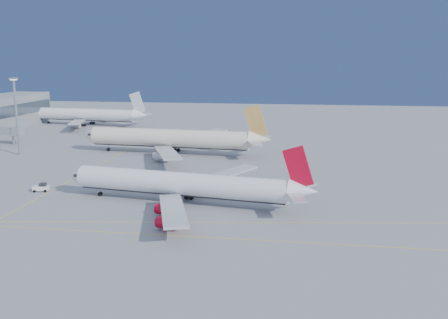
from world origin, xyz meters
TOP-DOWN VIEW (x-y plane):
  - ground at (0.00, 0.00)m, footprint 500.00×500.00m
  - taxiway_lines at (-14.71, 6.34)m, footprint 118.86×140.00m
  - airliner_virgin at (-4.78, 6.32)m, footprint 59.85×53.27m
  - airliner_etihad at (-21.74, 62.93)m, footprint 67.49×62.16m
  - airliner_third at (-80.29, 127.69)m, footprint 62.38×57.17m
  - pushback_tug at (-42.17, 11.41)m, footprint 4.00×2.85m
  - light_mast at (-73.10, 54.22)m, footprint 2.23×2.23m

SIDE VIEW (x-z plane):
  - ground at x=0.00m, z-range 0.00..0.00m
  - taxiway_lines at x=-14.71m, z-range 0.00..0.02m
  - pushback_tug at x=-42.17m, z-range -0.08..2.01m
  - airliner_virgin at x=-4.78m, z-range -2.94..11.86m
  - airliner_third at x=-80.29m, z-range -3.30..13.43m
  - airliner_etihad at x=-21.74m, z-range -3.44..14.16m
  - light_mast at x=-73.10m, z-range 2.33..28.10m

